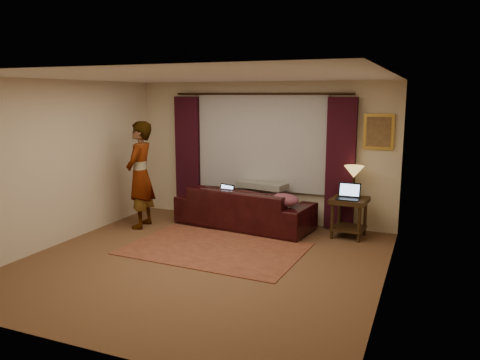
{
  "coord_description": "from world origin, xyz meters",
  "views": [
    {
      "loc": [
        2.95,
        -5.69,
        2.37
      ],
      "look_at": [
        0.1,
        1.2,
        1.0
      ],
      "focal_mm": 35.0,
      "sensor_mm": 36.0,
      "label": 1
    }
  ],
  "objects_px": {
    "sofa": "(244,200)",
    "laptop_sofa": "(222,192)",
    "tiffany_lamp": "(353,181)",
    "person": "(140,175)",
    "end_table": "(349,218)",
    "laptop_table": "(348,192)"
  },
  "relations": [
    {
      "from": "tiffany_lamp",
      "to": "laptop_table",
      "type": "xyz_separation_m",
      "value": [
        -0.04,
        -0.26,
        -0.13
      ]
    },
    {
      "from": "sofa",
      "to": "laptop_sofa",
      "type": "bearing_deg",
      "value": 19.79
    },
    {
      "from": "person",
      "to": "laptop_table",
      "type": "bearing_deg",
      "value": 90.11
    },
    {
      "from": "end_table",
      "to": "tiffany_lamp",
      "type": "height_order",
      "value": "tiffany_lamp"
    },
    {
      "from": "person",
      "to": "tiffany_lamp",
      "type": "bearing_deg",
      "value": 93.94
    },
    {
      "from": "laptop_sofa",
      "to": "laptop_table",
      "type": "relative_size",
      "value": 0.94
    },
    {
      "from": "sofa",
      "to": "person",
      "type": "height_order",
      "value": "person"
    },
    {
      "from": "sofa",
      "to": "end_table",
      "type": "relative_size",
      "value": 3.69
    },
    {
      "from": "end_table",
      "to": "laptop_sofa",
      "type": "bearing_deg",
      "value": -175.83
    },
    {
      "from": "laptop_sofa",
      "to": "person",
      "type": "distance_m",
      "value": 1.49
    },
    {
      "from": "tiffany_lamp",
      "to": "person",
      "type": "relative_size",
      "value": 0.28
    },
    {
      "from": "laptop_sofa",
      "to": "person",
      "type": "relative_size",
      "value": 0.19
    },
    {
      "from": "sofa",
      "to": "laptop_table",
      "type": "distance_m",
      "value": 1.88
    },
    {
      "from": "end_table",
      "to": "person",
      "type": "relative_size",
      "value": 0.35
    },
    {
      "from": "laptop_sofa",
      "to": "tiffany_lamp",
      "type": "xyz_separation_m",
      "value": [
        2.29,
        0.3,
        0.31
      ]
    },
    {
      "from": "tiffany_lamp",
      "to": "person",
      "type": "distance_m",
      "value": 3.72
    },
    {
      "from": "laptop_sofa",
      "to": "end_table",
      "type": "xyz_separation_m",
      "value": [
        2.26,
        0.16,
        -0.29
      ]
    },
    {
      "from": "sofa",
      "to": "tiffany_lamp",
      "type": "bearing_deg",
      "value": -166.37
    },
    {
      "from": "sofa",
      "to": "person",
      "type": "bearing_deg",
      "value": 30.4
    },
    {
      "from": "sofa",
      "to": "tiffany_lamp",
      "type": "distance_m",
      "value": 1.95
    },
    {
      "from": "laptop_sofa",
      "to": "tiffany_lamp",
      "type": "distance_m",
      "value": 2.33
    },
    {
      "from": "sofa",
      "to": "laptop_table",
      "type": "relative_size",
      "value": 6.29
    }
  ]
}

